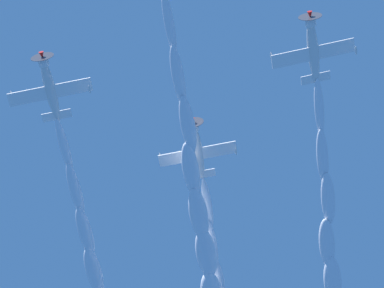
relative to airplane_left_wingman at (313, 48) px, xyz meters
The scene contains 3 objects.
airplane_left_wingman is the anchor object (origin of this frame).
airplane_right_wingman 30.81m from the airplane_left_wingman, 34.90° to the right, with size 8.98×8.59×3.07m.
airplane_slot_tail 19.66m from the airplane_left_wingman, 73.94° to the right, with size 9.00×8.55×3.00m.
Camera 1 is at (12.47, 23.05, 2.07)m, focal length 79.10 mm.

